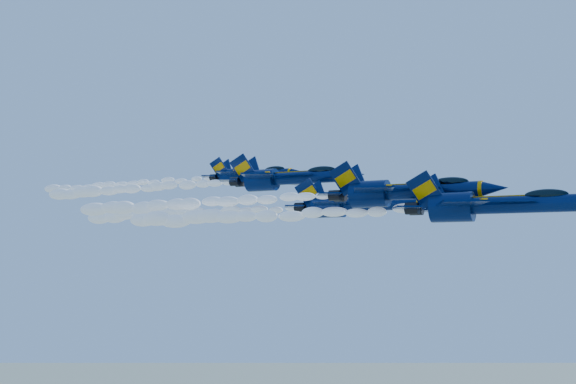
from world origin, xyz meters
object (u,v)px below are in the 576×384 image
at_px(jet_third, 357,204).
at_px(jet_fifth, 251,175).
at_px(jet_second, 404,191).
at_px(jet_fourth, 287,178).
at_px(jet_lead, 492,205).

distance_m(jet_third, jet_fifth, 24.21).
relative_size(jet_second, jet_fourth, 0.93).
xyz_separation_m(jet_lead, jet_fifth, (-40.69, 25.25, 7.57)).
bearing_deg(jet_third, jet_fourth, 162.20).
height_order(jet_lead, jet_third, jet_third).
relative_size(jet_second, jet_third, 0.97).
bearing_deg(jet_fifth, jet_second, -36.12).
height_order(jet_second, jet_fourth, jet_fourth).
xyz_separation_m(jet_lead, jet_third, (-19.51, 15.08, 1.69)).
height_order(jet_third, jet_fifth, jet_fifth).
height_order(jet_lead, jet_second, jet_second).
xyz_separation_m(jet_third, jet_fourth, (-11.69, 3.75, 4.26)).
bearing_deg(jet_lead, jet_second, 165.67).
height_order(jet_second, jet_third, jet_second).
bearing_deg(jet_fourth, jet_fifth, 145.91).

